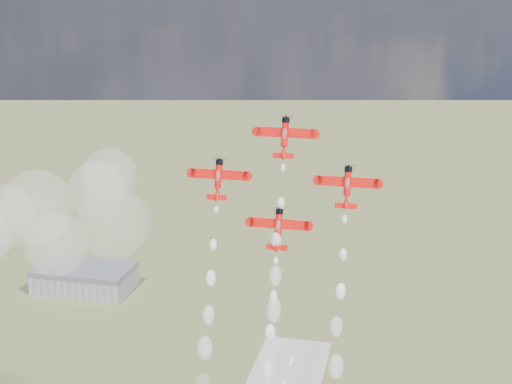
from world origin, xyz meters
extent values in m
cube|color=gray|center=(-120.00, 180.00, 5.00)|extent=(50.00, 28.00, 10.00)
cube|color=#595B60|center=(-120.00, 180.00, 11.50)|extent=(50.00, 28.00, 3.00)
cylinder|color=red|center=(16.73, 17.68, 122.66)|extent=(1.56, 3.34, 5.99)
cylinder|color=black|center=(16.73, 18.68, 125.62)|extent=(1.78, 2.05, 1.63)
cube|color=red|center=(16.73, 18.15, 122.86)|extent=(13.61, 0.95, 2.19)
cube|color=white|center=(13.05, 18.28, 122.81)|extent=(5.35, 0.23, 0.59)
cube|color=white|center=(20.41, 18.28, 122.81)|extent=(5.35, 0.23, 0.59)
cube|color=red|center=(16.73, 15.91, 117.96)|extent=(4.91, 0.52, 1.20)
cube|color=red|center=(16.73, 15.04, 118.02)|extent=(0.16, 2.26, 1.98)
ellipsoid|color=silver|center=(16.73, 17.06, 122.76)|extent=(1.23, 1.92, 2.97)
cone|color=red|center=(16.73, 16.30, 118.77)|extent=(1.56, 2.41, 3.25)
cylinder|color=red|center=(1.74, 14.31, 112.73)|extent=(1.56, 3.34, 5.99)
cylinder|color=black|center=(1.74, 15.31, 115.69)|extent=(1.78, 2.05, 1.63)
cube|color=red|center=(1.74, 14.79, 112.92)|extent=(13.61, 0.95, 2.19)
cube|color=white|center=(-1.94, 14.91, 112.88)|extent=(5.35, 0.23, 0.59)
cube|color=white|center=(5.42, 14.91, 112.88)|extent=(5.35, 0.23, 0.59)
cube|color=red|center=(1.74, 12.54, 108.03)|extent=(4.91, 0.52, 1.20)
cube|color=red|center=(1.74, 11.68, 108.09)|extent=(0.16, 2.26, 1.98)
ellipsoid|color=silver|center=(1.74, 13.69, 112.82)|extent=(1.23, 1.92, 2.97)
cone|color=red|center=(1.74, 12.93, 108.84)|extent=(1.56, 2.41, 3.25)
cylinder|color=red|center=(31.71, 14.31, 112.73)|extent=(1.56, 3.34, 5.99)
cylinder|color=black|center=(31.71, 15.31, 115.69)|extent=(1.78, 2.05, 1.63)
cube|color=red|center=(31.71, 14.79, 112.92)|extent=(13.61, 0.95, 2.19)
cube|color=white|center=(28.03, 14.91, 112.88)|extent=(5.35, 0.23, 0.59)
cube|color=white|center=(35.39, 14.91, 112.88)|extent=(5.35, 0.23, 0.59)
cube|color=red|center=(31.71, 12.54, 108.03)|extent=(4.91, 0.52, 1.20)
cube|color=red|center=(31.71, 11.68, 108.09)|extent=(0.16, 2.26, 1.98)
ellipsoid|color=silver|center=(31.71, 13.69, 112.82)|extent=(1.23, 1.92, 2.97)
cone|color=red|center=(31.71, 12.93, 108.84)|extent=(1.56, 2.41, 3.25)
cylinder|color=red|center=(16.73, 10.94, 102.80)|extent=(1.56, 3.34, 5.99)
cylinder|color=black|center=(16.73, 11.94, 105.76)|extent=(1.78, 2.05, 1.63)
cube|color=red|center=(16.73, 11.42, 102.99)|extent=(13.61, 0.95, 2.19)
cube|color=white|center=(13.05, 11.55, 102.95)|extent=(5.35, 0.23, 0.59)
cube|color=white|center=(20.41, 11.55, 102.95)|extent=(5.35, 0.23, 0.59)
cube|color=red|center=(16.73, 9.17, 98.10)|extent=(4.91, 0.52, 1.20)
cube|color=red|center=(16.73, 8.31, 98.16)|extent=(0.16, 2.26, 1.98)
ellipsoid|color=silver|center=(16.73, 10.32, 102.89)|extent=(1.23, 1.92, 2.97)
cone|color=red|center=(16.73, 9.56, 98.91)|extent=(1.56, 2.41, 3.25)
sphere|color=white|center=(16.84, 15.22, 115.30)|extent=(1.07, 1.07, 1.07)
sphere|color=white|center=(16.93, 12.53, 107.59)|extent=(1.65, 1.65, 1.65)
sphere|color=white|center=(16.46, 9.87, 99.55)|extent=(2.22, 2.22, 2.22)
sphere|color=white|center=(16.91, 7.02, 92.03)|extent=(2.80, 2.80, 2.80)
sphere|color=white|center=(17.03, 4.75, 84.60)|extent=(3.37, 3.37, 3.37)
sphere|color=white|center=(17.16, 2.13, 77.21)|extent=(3.95, 3.95, 3.95)
sphere|color=white|center=(16.88, -0.08, 69.24)|extent=(4.52, 4.52, 4.52)
sphere|color=white|center=(1.88, 11.72, 105.29)|extent=(1.07, 1.07, 1.07)
sphere|color=white|center=(1.70, 9.17, 97.50)|extent=(1.65, 1.65, 1.65)
sphere|color=white|center=(1.69, 6.79, 90.17)|extent=(2.22, 2.22, 2.22)
sphere|color=white|center=(1.75, 4.13, 82.03)|extent=(2.80, 2.80, 2.80)
sphere|color=white|center=(1.50, 1.55, 74.88)|extent=(3.37, 3.37, 3.37)
sphere|color=white|center=(31.64, 11.80, 105.12)|extent=(1.07, 1.07, 1.07)
sphere|color=white|center=(31.82, 9.07, 97.70)|extent=(1.65, 1.65, 1.65)
sphere|color=white|center=(31.80, 6.72, 89.82)|extent=(2.22, 2.22, 2.22)
sphere|color=white|center=(31.42, 4.03, 82.48)|extent=(2.80, 2.80, 2.80)
sphere|color=white|center=(31.91, 1.03, 74.27)|extent=(3.37, 3.37, 3.37)
sphere|color=white|center=(16.72, 8.36, 95.20)|extent=(1.07, 1.07, 1.07)
sphere|color=white|center=(16.69, 5.88, 87.47)|extent=(1.65, 1.65, 1.65)
sphere|color=white|center=(16.51, 3.20, 79.82)|extent=(2.22, 2.22, 2.22)
sphere|color=white|center=(16.46, 0.56, 72.11)|extent=(2.80, 2.80, 2.80)
sphere|color=white|center=(-35.51, 36.18, 91.18)|extent=(20.74, 20.74, 20.74)
sphere|color=white|center=(-37.21, 31.00, 102.30)|extent=(15.62, 15.62, 15.62)
sphere|color=white|center=(-66.80, 31.94, 92.14)|extent=(18.18, 18.18, 18.18)
sphere|color=white|center=(-43.13, 17.48, 90.63)|extent=(16.38, 16.38, 16.38)
sphere|color=white|center=(-34.77, 34.16, 105.56)|extent=(14.85, 14.85, 14.85)
sphere|color=white|center=(-54.29, 28.98, 96.99)|extent=(20.14, 20.14, 20.14)
camera|label=1|loc=(45.73, -139.92, 155.39)|focal=50.00mm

